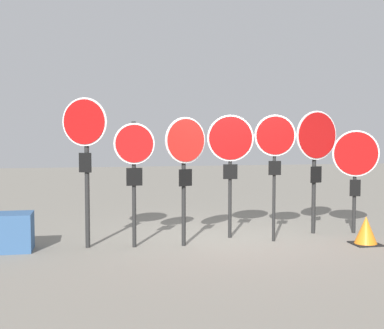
{
  "coord_description": "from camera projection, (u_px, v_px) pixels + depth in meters",
  "views": [
    {
      "loc": [
        -2.49,
        -9.43,
        2.03
      ],
      "look_at": [
        -0.71,
        0.0,
        1.4
      ],
      "focal_mm": 50.0,
      "sensor_mm": 36.0,
      "label": 1
    }
  ],
  "objects": [
    {
      "name": "stop_sign_5",
      "position": [
        316.0,
        147.0,
        10.33
      ],
      "size": [
        0.92,
        0.28,
        2.4
      ],
      "rotation": [
        0.0,
        0.0,
        0.27
      ],
      "color": "black",
      "rests_on": "ground"
    },
    {
      "name": "stop_sign_4",
      "position": [
        275.0,
        147.0,
        9.58
      ],
      "size": [
        0.74,
        0.16,
        2.3
      ],
      "rotation": [
        0.0,
        0.0,
        -0.15
      ],
      "color": "black",
      "rests_on": "ground"
    },
    {
      "name": "stop_sign_1",
      "position": [
        134.0,
        158.0,
        9.11
      ],
      "size": [
        0.7,
        0.14,
        2.17
      ],
      "rotation": [
        0.0,
        0.0,
        0.05
      ],
      "color": "black",
      "rests_on": "ground"
    },
    {
      "name": "stop_sign_6",
      "position": [
        356.0,
        161.0,
        10.37
      ],
      "size": [
        0.87,
        0.28,
        2.02
      ],
      "rotation": [
        0.0,
        0.0,
        -0.28
      ],
      "color": "black",
      "rests_on": "ground"
    },
    {
      "name": "ground_plane",
      "position": [
        230.0,
        240.0,
        9.84
      ],
      "size": [
        40.0,
        40.0,
        0.0
      ],
      "primitive_type": "plane",
      "color": "gray"
    },
    {
      "name": "stop_sign_3",
      "position": [
        230.0,
        149.0,
        9.9
      ],
      "size": [
        0.85,
        0.19,
        2.31
      ],
      "rotation": [
        0.0,
        0.0,
        -0.18
      ],
      "color": "black",
      "rests_on": "ground"
    },
    {
      "name": "stop_sign_2",
      "position": [
        185.0,
        154.0,
        9.22
      ],
      "size": [
        0.75,
        0.32,
        2.25
      ],
      "rotation": [
        0.0,
        0.0,
        0.38
      ],
      "color": "black",
      "rests_on": "ground"
    },
    {
      "name": "traffic_cone_0",
      "position": [
        366.0,
        231.0,
        9.45
      ],
      "size": [
        0.48,
        0.48,
        0.51
      ],
      "color": "black",
      "rests_on": "ground"
    },
    {
      "name": "stop_sign_0",
      "position": [
        85.0,
        142.0,
        9.05
      ],
      "size": [
        0.75,
        0.39,
        2.57
      ],
      "rotation": [
        0.0,
        0.0,
        -0.46
      ],
      "color": "black",
      "rests_on": "ground"
    }
  ]
}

